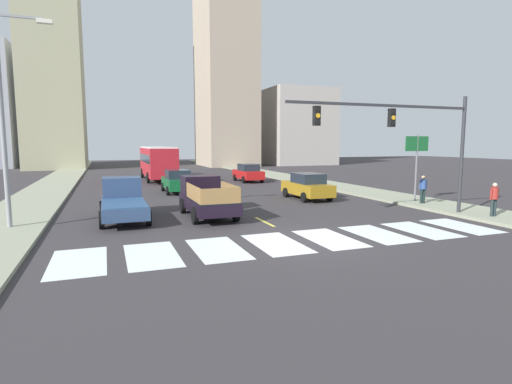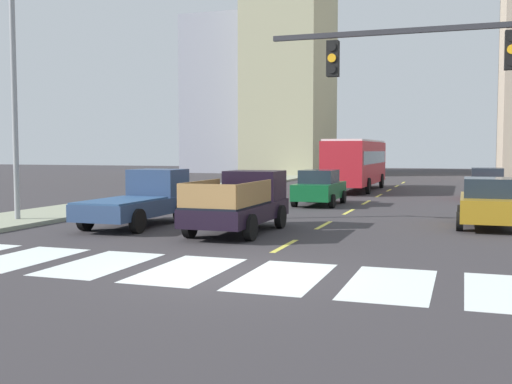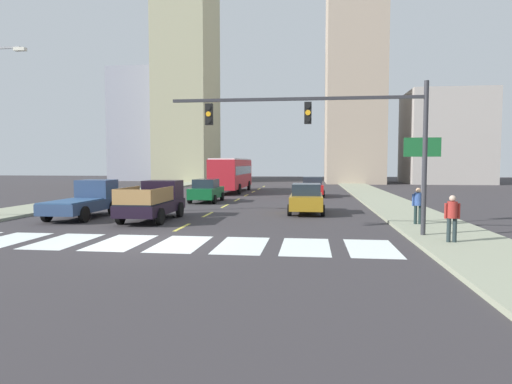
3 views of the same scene
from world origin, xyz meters
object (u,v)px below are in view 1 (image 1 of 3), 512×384
(sedan_near_left, at_px, (248,173))
(direction_sign_green, at_px, (417,154))
(pickup_stakebed, at_px, (206,197))
(pedestrian_waiting, at_px, (494,197))
(streetlight_left, at_px, (6,112))
(sedan_near_right, at_px, (177,181))
(city_bus, at_px, (158,161))
(pedestrian_walking, at_px, (423,187))
(sedan_mid, at_px, (307,186))
(traffic_signal_gantry, at_px, (412,131))
(pickup_dark, at_px, (123,200))

(sedan_near_left, height_order, direction_sign_green, direction_sign_green)
(pickup_stakebed, relative_size, sedan_near_left, 1.18)
(direction_sign_green, bearing_deg, pedestrian_waiting, -93.26)
(streetlight_left, xyz_separation_m, pedestrian_waiting, (21.32, -5.34, -3.85))
(direction_sign_green, bearing_deg, sedan_near_right, 141.22)
(sedan_near_right, relative_size, direction_sign_green, 1.05)
(direction_sign_green, bearing_deg, city_bus, 121.14)
(pickup_stakebed, distance_m, pedestrian_walking, 12.83)
(sedan_near_right, bearing_deg, sedan_mid, -42.90)
(pickup_stakebed, bearing_deg, city_bus, 92.20)
(streetlight_left, height_order, pedestrian_walking, streetlight_left)
(city_bus, xyz_separation_m, direction_sign_green, (13.01, -21.53, 1.08))
(sedan_mid, xyz_separation_m, direction_sign_green, (5.46, -3.83, 2.17))
(sedan_near_left, bearing_deg, pedestrian_walking, -75.87)
(pickup_stakebed, bearing_deg, streetlight_left, -173.77)
(city_bus, bearing_deg, traffic_signal_gantry, -70.62)
(direction_sign_green, bearing_deg, traffic_signal_gantry, -134.58)
(streetlight_left, bearing_deg, pickup_stakebed, 3.56)
(sedan_near_right, bearing_deg, pedestrian_waiting, -53.55)
(pickup_stakebed, bearing_deg, sedan_near_left, 66.61)
(streetlight_left, relative_size, pedestrian_waiting, 5.49)
(city_bus, bearing_deg, sedan_mid, -66.52)
(city_bus, bearing_deg, pedestrian_walking, -60.51)
(traffic_signal_gantry, height_order, direction_sign_green, traffic_signal_gantry)
(sedan_mid, relative_size, pedestrian_waiting, 2.68)
(direction_sign_green, bearing_deg, pickup_stakebed, 179.29)
(direction_sign_green, height_order, streetlight_left, streetlight_left)
(pedestrian_walking, bearing_deg, sedan_near_right, 128.71)
(pickup_stakebed, relative_size, traffic_signal_gantry, 0.52)
(city_bus, height_order, sedan_mid, city_bus)
(pickup_dark, relative_size, city_bus, 0.48)
(city_bus, relative_size, pedestrian_waiting, 6.59)
(pickup_dark, height_order, pedestrian_walking, pickup_dark)
(city_bus, xyz_separation_m, streetlight_left, (-8.64, -21.90, 3.02))
(pickup_stakebed, xyz_separation_m, sedan_near_left, (8.10, 16.57, -0.08))
(traffic_signal_gantry, bearing_deg, pickup_stakebed, 154.16)
(streetlight_left, bearing_deg, traffic_signal_gantry, -12.40)
(sedan_mid, height_order, streetlight_left, streetlight_left)
(city_bus, height_order, pedestrian_waiting, city_bus)
(sedan_near_right, bearing_deg, direction_sign_green, -40.38)
(pickup_stakebed, distance_m, sedan_near_right, 10.21)
(sedan_mid, xyz_separation_m, streetlight_left, (-16.18, -4.20, 4.11))
(pickup_dark, bearing_deg, pedestrian_waiting, -22.16)
(sedan_near_left, bearing_deg, sedan_near_right, -141.49)
(pedestrian_walking, bearing_deg, pedestrian_waiting, -97.70)
(sedan_mid, height_order, pedestrian_walking, pedestrian_walking)
(pickup_stakebed, bearing_deg, sedan_mid, 28.08)
(pickup_stakebed, height_order, pedestrian_walking, pickup_stakebed)
(direction_sign_green, distance_m, pedestrian_walking, 2.25)
(direction_sign_green, relative_size, pedestrian_waiting, 2.56)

